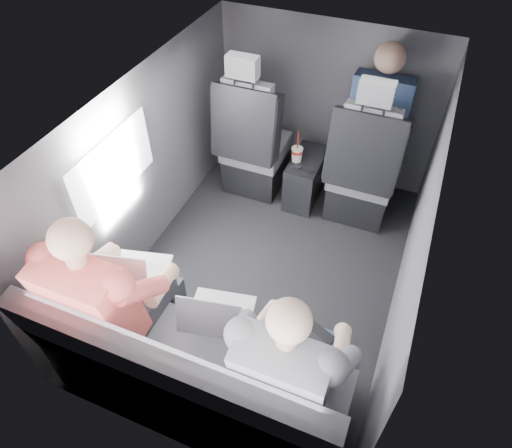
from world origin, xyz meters
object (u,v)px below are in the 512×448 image
at_px(laptop_white, 129,272).
at_px(passenger_rear_right, 291,365).
at_px(soda_cup, 297,154).
at_px(front_seat_left, 253,149).
at_px(passenger_rear_left, 113,297).
at_px(passenger_front_right, 378,117).
at_px(front_seat_right, 362,175).
at_px(laptop_black, 298,337).
at_px(rear_bench, 194,377).
at_px(center_console, 305,179).
at_px(laptop_silver, 217,313).

relative_size(laptop_white, passenger_rear_right, 0.34).
bearing_deg(soda_cup, front_seat_left, 176.39).
relative_size(soda_cup, passenger_rear_left, 0.22).
bearing_deg(soda_cup, passenger_front_right, 28.53).
bearing_deg(front_seat_left, front_seat_right, 0.00).
bearing_deg(laptop_white, front_seat_left, 87.70).
xyz_separation_m(laptop_white, laptop_black, (0.99, -0.03, -0.01)).
height_order(soda_cup, passenger_rear_left, passenger_rear_left).
bearing_deg(rear_bench, center_console, 90.00).
height_order(front_seat_left, rear_bench, front_seat_left).
distance_m(laptop_white, passenger_rear_left, 0.18).
xyz_separation_m(center_console, passenger_front_right, (0.45, 0.22, 0.56)).
bearing_deg(front_seat_left, center_console, 5.07).
bearing_deg(laptop_white, passenger_rear_right, -10.21).
xyz_separation_m(laptop_black, passenger_front_right, (-0.03, 1.91, 0.13)).
distance_m(front_seat_right, rear_bench, 1.96).
distance_m(front_seat_right, laptop_black, 1.67).
bearing_deg(laptop_white, soda_cup, 74.50).
bearing_deg(laptop_white, rear_bench, -28.20).
bearing_deg(laptop_white, passenger_front_right, 62.93).
xyz_separation_m(rear_bench, passenger_rear_right, (0.49, 0.10, 0.32)).
distance_m(front_seat_left, center_console, 0.49).
bearing_deg(passenger_rear_left, laptop_black, 9.20).
height_order(front_seat_right, passenger_rear_right, front_seat_right).
distance_m(front_seat_left, front_seat_right, 0.90).
bearing_deg(passenger_rear_left, laptop_silver, 13.40).
xyz_separation_m(soda_cup, passenger_rear_left, (-0.42, -1.78, 0.18)).
distance_m(front_seat_left, rear_bench, 1.96).
height_order(front_seat_left, laptop_black, front_seat_left).
relative_size(laptop_silver, laptop_black, 0.99).
bearing_deg(laptop_black, passenger_rear_left, -170.80).
bearing_deg(front_seat_right, laptop_white, -120.70).
height_order(front_seat_left, passenger_front_right, passenger_front_right).
xyz_separation_m(center_console, laptop_white, (-0.52, -1.67, 0.44)).
distance_m(front_seat_right, soda_cup, 0.53).
distance_m(passenger_rear_left, passenger_front_right, 2.27).
relative_size(rear_bench, passenger_front_right, 1.77).
distance_m(rear_bench, laptop_white, 0.67).
xyz_separation_m(front_seat_left, passenger_front_right, (0.90, 0.26, 0.36)).
height_order(rear_bench, laptop_white, rear_bench).
xyz_separation_m(front_seat_right, laptop_white, (-0.97, -1.63, 0.24)).
relative_size(laptop_black, passenger_rear_left, 0.29).
bearing_deg(laptop_black, soda_cup, 108.47).
xyz_separation_m(laptop_silver, passenger_rear_right, (0.44, -0.13, 0.00)).
xyz_separation_m(front_seat_left, soda_cup, (0.38, -0.02, 0.07)).
height_order(center_console, laptop_white, laptop_white).
relative_size(center_console, passenger_front_right, 0.53).
relative_size(front_seat_right, laptop_black, 3.43).
bearing_deg(laptop_black, rear_bench, -152.09).
bearing_deg(passenger_front_right, center_console, -154.01).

